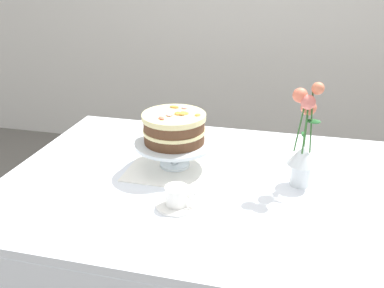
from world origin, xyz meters
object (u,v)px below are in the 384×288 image
teacup (177,198)px  layer_cake (174,128)px  dining_table (204,204)px  flower_vase (304,145)px  cake_stand (174,146)px

teacup → layer_cake: bearing=107.1°
dining_table → flower_vase: bearing=10.8°
cake_stand → flower_vase: bearing=-4.0°
layer_cake → teacup: (0.08, -0.26, -0.13)m
dining_table → layer_cake: (-0.13, 0.09, 0.24)m
dining_table → flower_vase: flower_vase is taller
dining_table → layer_cake: size_ratio=6.16×
cake_stand → teacup: bearing=-72.8°
cake_stand → flower_vase: (0.45, -0.03, 0.06)m
cake_stand → teacup: size_ratio=2.22×
dining_table → teacup: bearing=-106.6°
cake_stand → teacup: cake_stand is taller
dining_table → layer_cake: layer_cake is taller
dining_table → teacup: teacup is taller
flower_vase → teacup: flower_vase is taller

